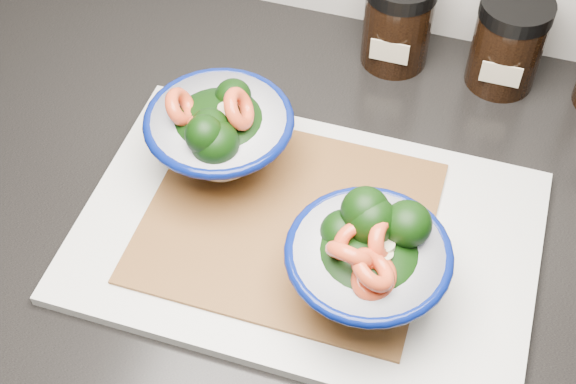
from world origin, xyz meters
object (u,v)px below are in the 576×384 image
(bowl_left, at_px, (219,134))
(bowl_right, at_px, (368,260))
(spice_jar_a, at_px, (398,21))
(spice_jar_b, at_px, (508,43))
(cutting_board, at_px, (307,236))

(bowl_left, relative_size, bowl_right, 1.02)
(bowl_left, distance_m, spice_jar_a, 0.27)
(bowl_left, distance_m, bowl_right, 0.21)
(bowl_right, bearing_deg, spice_jar_b, 76.76)
(cutting_board, distance_m, spice_jar_b, 0.33)
(cutting_board, height_order, spice_jar_a, spice_jar_a)
(cutting_board, xyz_separation_m, spice_jar_a, (0.02, 0.29, 0.05))
(cutting_board, relative_size, bowl_right, 3.02)
(bowl_right, distance_m, spice_jar_a, 0.34)
(spice_jar_a, height_order, spice_jar_b, same)
(cutting_board, xyz_separation_m, spice_jar_b, (0.15, 0.29, 0.05))
(bowl_right, xyz_separation_m, spice_jar_b, (0.08, 0.34, -0.01))
(spice_jar_b, bearing_deg, spice_jar_a, 180.00)
(bowl_right, bearing_deg, spice_jar_a, 97.80)
(bowl_left, xyz_separation_m, spice_jar_a, (0.13, 0.24, -0.01))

